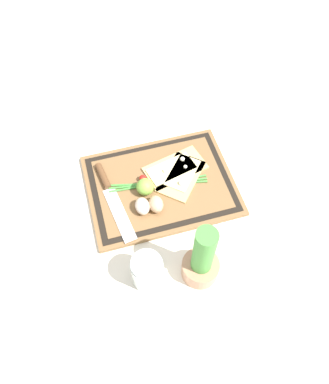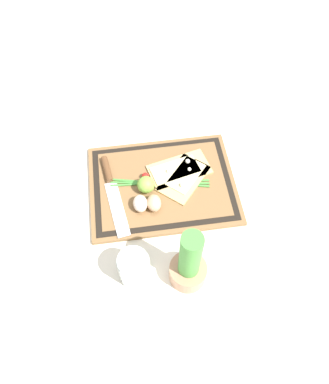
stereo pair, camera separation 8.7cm
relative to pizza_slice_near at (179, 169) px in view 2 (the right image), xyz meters
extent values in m
plane|color=silver|center=(0.06, 0.04, -0.02)|extent=(6.00, 6.00, 0.00)
cube|color=brown|center=(0.06, 0.04, -0.02)|extent=(0.48, 0.37, 0.01)
cube|color=black|center=(0.06, 0.04, -0.01)|extent=(0.45, 0.34, 0.00)
cube|color=brown|center=(0.06, 0.04, -0.01)|extent=(0.41, 0.30, 0.00)
cube|color=tan|center=(0.00, 0.00, 0.00)|extent=(0.22, 0.15, 0.01)
cube|color=beige|center=(0.01, 0.00, 0.00)|extent=(0.17, 0.11, 0.00)
sphere|color=silver|center=(-0.03, -0.02, 0.01)|extent=(0.02, 0.02, 0.02)
sphere|color=silver|center=(0.04, 0.01, 0.01)|extent=(0.01, 0.01, 0.01)
cube|color=tan|center=(-0.01, 0.04, 0.00)|extent=(0.20, 0.21, 0.01)
cube|color=beige|center=(-0.02, 0.03, 0.00)|extent=(0.15, 0.16, 0.00)
sphere|color=silver|center=(0.00, 0.07, 0.01)|extent=(0.02, 0.02, 0.02)
sphere|color=silver|center=(-0.03, 0.01, 0.01)|extent=(0.01, 0.01, 0.01)
cube|color=silver|center=(0.22, 0.12, 0.00)|extent=(0.07, 0.21, 0.00)
cylinder|color=brown|center=(0.24, -0.03, 0.01)|extent=(0.04, 0.10, 0.02)
ellipsoid|color=tan|center=(0.10, 0.13, 0.02)|extent=(0.04, 0.06, 0.04)
ellipsoid|color=beige|center=(0.14, 0.12, 0.02)|extent=(0.04, 0.06, 0.04)
sphere|color=#7FB742|center=(0.12, 0.06, 0.02)|extent=(0.06, 0.06, 0.06)
sphere|color=red|center=(0.11, 0.02, 0.01)|extent=(0.02, 0.02, 0.02)
cylinder|color=#47933D|center=(0.07, 0.04, 0.00)|extent=(0.32, 0.08, 0.01)
cylinder|color=#47933D|center=(0.07, 0.04, 0.00)|extent=(0.32, 0.06, 0.01)
cylinder|color=#47933D|center=(0.07, 0.04, 0.00)|extent=(0.32, 0.03, 0.01)
cylinder|color=#AD7A5B|center=(0.03, 0.36, 0.01)|extent=(0.11, 0.11, 0.06)
cylinder|color=#47933D|center=(0.03, 0.36, 0.12)|extent=(0.06, 0.06, 0.21)
cylinder|color=silver|center=(0.18, 0.34, 0.03)|extent=(0.09, 0.09, 0.10)
cylinder|color=#B73323|center=(0.18, 0.34, 0.00)|extent=(0.08, 0.08, 0.04)
cylinder|color=silver|center=(0.18, 0.34, 0.09)|extent=(0.08, 0.08, 0.01)
camera|label=1|loc=(0.23, 0.71, 1.02)|focal=35.00mm
camera|label=2|loc=(0.15, 0.73, 1.02)|focal=35.00mm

